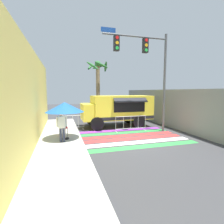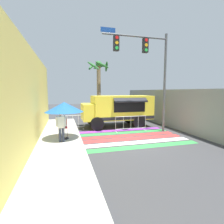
{
  "view_description": "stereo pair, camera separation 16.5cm",
  "coord_description": "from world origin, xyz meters",
  "views": [
    {
      "loc": [
        -3.81,
        -8.86,
        2.73
      ],
      "look_at": [
        -0.46,
        2.61,
        1.32
      ],
      "focal_mm": 28.0,
      "sensor_mm": 36.0,
      "label": 1
    },
    {
      "loc": [
        -3.65,
        -8.91,
        2.73
      ],
      "look_at": [
        -0.46,
        2.61,
        1.32
      ],
      "focal_mm": 28.0,
      "sensor_mm": 36.0,
      "label": 2
    }
  ],
  "objects": [
    {
      "name": "ground_plane",
      "position": [
        0.0,
        0.0,
        0.0
      ],
      "size": [
        60.0,
        60.0,
        0.0
      ],
      "primitive_type": "plane",
      "color": "#38383A"
    },
    {
      "name": "sidewalk_left",
      "position": [
        -4.97,
        0.0,
        0.07
      ],
      "size": [
        4.4,
        16.0,
        0.14
      ],
      "color": "#B7B5AD",
      "rests_on": "ground_plane"
    },
    {
      "name": "building_left_facade",
      "position": [
        -5.15,
        0.0,
        2.38
      ],
      "size": [
        0.25,
        16.0,
        4.75
      ],
      "color": "#E5D166",
      "rests_on": "ground_plane"
    },
    {
      "name": "concrete_wall_right",
      "position": [
        4.21,
        3.0,
        1.44
      ],
      "size": [
        0.2,
        16.0,
        2.88
      ],
      "color": "gray",
      "rests_on": "ground_plane"
    },
    {
      "name": "crosswalk_painted",
      "position": [
        0.0,
        0.69,
        0.0
      ],
      "size": [
        6.4,
        4.36,
        0.01
      ],
      "color": "green",
      "rests_on": "ground_plane"
    },
    {
      "name": "food_truck",
      "position": [
        0.28,
        4.02,
        1.42
      ],
      "size": [
        5.33,
        2.7,
        2.4
      ],
      "color": "yellow",
      "rests_on": "ground_plane"
    },
    {
      "name": "traffic_signal_pole",
      "position": [
        1.54,
        1.57,
        4.68
      ],
      "size": [
        4.46,
        0.29,
        6.49
      ],
      "color": "#515456",
      "rests_on": "ground_plane"
    },
    {
      "name": "patio_umbrella",
      "position": [
        -3.63,
        0.8,
        1.89
      ],
      "size": [
        2.04,
        2.04,
        2.03
      ],
      "color": "black",
      "rests_on": "sidewalk_left"
    },
    {
      "name": "folding_chair",
      "position": [
        -3.7,
        1.46,
        0.75
      ],
      "size": [
        0.4,
        0.4,
        1.0
      ],
      "rotation": [
        0.0,
        0.0,
        -0.31
      ],
      "color": "#4C4C51",
      "rests_on": "sidewalk_left"
    },
    {
      "name": "vendor_person",
      "position": [
        -3.81,
        0.26,
        1.02
      ],
      "size": [
        0.53,
        0.21,
        1.57
      ],
      "rotation": [
        0.0,
        0.0,
        -0.01
      ],
      "color": "#2D3347",
      "rests_on": "sidewalk_left"
    },
    {
      "name": "barricade_front",
      "position": [
        0.76,
        2.14,
        0.53
      ],
      "size": [
        2.22,
        0.44,
        1.06
      ],
      "color": "#B7BABF",
      "rests_on": "ground_plane"
    },
    {
      "name": "barricade_side",
      "position": [
        -3.06,
        3.64,
        0.51
      ],
      "size": [
        1.6,
        0.44,
        1.06
      ],
      "color": "#B7BABF",
      "rests_on": "ground_plane"
    },
    {
      "name": "palm_tree",
      "position": [
        -0.19,
        8.57,
        3.85
      ],
      "size": [
        2.23,
        2.29,
        5.76
      ],
      "color": "#7A664C",
      "rests_on": "ground_plane"
    }
  ]
}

